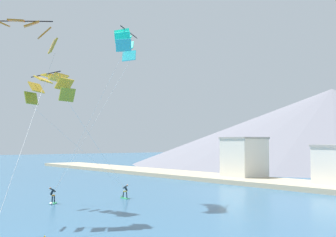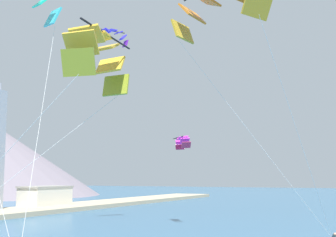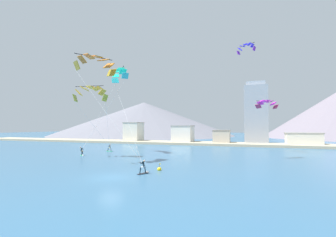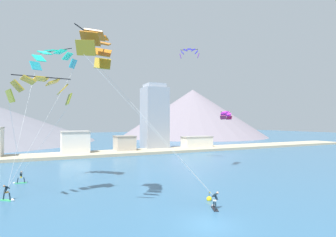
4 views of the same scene
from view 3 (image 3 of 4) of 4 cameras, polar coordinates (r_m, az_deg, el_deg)
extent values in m
plane|color=#336084|center=(26.47, -14.32, -14.29)|extent=(400.00, 400.00, 0.00)
cube|color=#33B266|center=(47.26, -20.98, -8.75)|extent=(1.39, 1.26, 0.07)
cylinder|color=#14232D|center=(47.60, -21.06, -8.20)|extent=(0.28, 0.26, 0.77)
cylinder|color=#14232D|center=(46.83, -20.88, -8.31)|extent=(0.28, 0.26, 0.77)
cube|color=orange|center=(47.17, -20.96, -7.75)|extent=(0.39, 0.40, 0.12)
cylinder|color=#14232D|center=(47.11, -21.11, -7.33)|extent=(0.49, 0.52, 0.65)
cylinder|color=#14232D|center=(47.23, -21.02, -7.09)|extent=(0.42, 0.48, 0.42)
cylinder|color=#14232D|center=(46.99, -20.96, -7.12)|extent=(0.42, 0.48, 0.42)
cylinder|color=black|center=(47.15, -20.77, -7.14)|extent=(0.42, 0.36, 0.03)
sphere|color=#9E7051|center=(47.04, -21.35, -6.87)|extent=(0.23, 0.23, 0.23)
cone|color=white|center=(46.40, -20.78, -8.80)|extent=(0.46, 0.47, 0.36)
cube|color=#33B266|center=(53.58, -14.63, -8.02)|extent=(1.46, 0.50, 0.07)
cylinder|color=#14232D|center=(53.31, -14.28, -7.64)|extent=(0.24, 0.13, 0.71)
cylinder|color=#14232D|center=(53.77, -14.98, -7.58)|extent=(0.24, 0.13, 0.71)
cube|color=yellow|center=(53.50, -14.63, -7.20)|extent=(0.24, 0.31, 0.12)
cylinder|color=#14232D|center=(53.57, -14.55, -6.84)|extent=(0.23, 0.46, 0.60)
cylinder|color=#14232D|center=(53.41, -14.51, -6.68)|extent=(0.10, 0.51, 0.39)
cylinder|color=#14232D|center=(53.54, -14.71, -6.66)|extent=(0.10, 0.51, 0.39)
cylinder|color=black|center=(53.33, -14.72, -6.71)|extent=(0.52, 0.05, 0.03)
sphere|color=tan|center=(53.69, -14.43, -6.46)|extent=(0.22, 0.22, 0.22)
cone|color=white|center=(54.08, -15.39, -7.89)|extent=(0.31, 0.37, 0.36)
cube|color=black|center=(27.68, -6.44, -13.73)|extent=(0.96, 1.50, 0.07)
cylinder|color=#14232D|center=(27.34, -7.07, -13.01)|extent=(0.21, 0.27, 0.74)
cylinder|color=#14232D|center=(27.86, -5.82, -12.81)|extent=(0.21, 0.27, 0.74)
cube|color=white|center=(27.53, -6.44, -12.08)|extent=(0.38, 0.34, 0.12)
cylinder|color=#14232D|center=(27.39, -6.28, -11.42)|extent=(0.49, 0.37, 0.63)
cylinder|color=#14232D|center=(27.36, -6.61, -11.06)|extent=(0.52, 0.28, 0.41)
cylinder|color=#14232D|center=(27.52, -6.23, -11.01)|extent=(0.52, 0.28, 0.41)
cylinder|color=black|center=(27.57, -6.68, -11.05)|extent=(0.23, 0.49, 0.03)
sphere|color=tan|center=(27.21, -6.04, -10.68)|extent=(0.23, 0.23, 0.23)
cone|color=white|center=(28.24, -5.10, -13.36)|extent=(0.45, 0.42, 0.36)
cube|color=#31B8C5|center=(52.87, -13.27, 9.37)|extent=(1.63, 1.41, 1.32)
cube|color=#1DE1B7|center=(52.38, -13.21, 10.56)|extent=(1.87, 1.68, 1.18)
cube|color=#1DE1B7|center=(51.56, -12.95, 11.50)|extent=(1.96, 1.88, 0.87)
cube|color=#1DE1B7|center=(50.52, -12.52, 12.04)|extent=(1.94, 1.99, 0.44)
cube|color=#1DE1B7|center=(49.42, -11.97, 12.09)|extent=(1.80, 1.99, 0.87)
cube|color=#1DE1B7|center=(48.40, -11.38, 11.60)|extent=(1.55, 1.92, 1.18)
cube|color=#31B8C5|center=(47.64, -10.84, 10.63)|extent=(1.20, 1.73, 1.32)
cylinder|color=black|center=(50.80, -11.78, 12.12)|extent=(3.82, 4.52, 0.10)
cylinder|color=silver|center=(49.48, -16.79, 1.26)|extent=(2.28, 7.87, 14.17)
cylinder|color=silver|center=(46.56, -15.71, 1.46)|extent=(7.10, 4.10, 14.17)
cube|color=olive|center=(42.56, -15.70, 5.06)|extent=(0.67, 1.64, 1.32)
cube|color=gold|center=(43.05, -16.39, 6.41)|extent=(1.14, 1.73, 1.17)
cube|color=gold|center=(43.62, -17.57, 7.27)|extent=(1.47, 1.79, 0.82)
cube|color=gold|center=(44.16, -19.01, 7.51)|extent=(1.62, 1.81, 0.32)
cube|color=gold|center=(44.58, -20.47, 7.11)|extent=(1.63, 1.77, 0.82)
cube|color=gold|center=(44.82, -21.69, 6.14)|extent=(1.43, 1.69, 1.17)
cube|color=olive|center=(44.83, -22.50, 4.78)|extent=(1.04, 1.58, 1.32)
cylinder|color=black|center=(43.55, -19.38, 7.77)|extent=(5.58, 0.70, 0.10)
cylinder|color=silver|center=(47.64, -15.10, -1.85)|extent=(5.48, 9.67, 9.01)
cylinder|color=silver|center=(48.71, -18.37, -1.82)|extent=(0.30, 11.07, 9.01)
cube|color=#B08F23|center=(36.38, -22.18, 12.35)|extent=(1.68, 1.51, 1.36)
cube|color=#C76C19|center=(36.77, -21.00, 13.81)|extent=(1.87, 1.80, 1.21)
cube|color=#C76C19|center=(37.29, -19.42, 14.64)|extent=(2.00, 1.92, 0.88)
cube|color=#C76C19|center=(37.88, -17.69, 14.73)|extent=(2.07, 1.88, 0.43)
cube|color=#C76C19|center=(38.43, -16.09, 14.09)|extent=(2.06, 1.73, 0.88)
cube|color=#C76C19|center=(38.87, -14.85, 12.86)|extent=(2.01, 1.42, 1.21)
cube|color=#B08F23|center=(39.15, -14.12, 11.23)|extent=(1.87, 1.01, 1.36)
cylinder|color=black|center=(38.55, -18.25, 14.65)|extent=(3.52, 4.97, 0.10)
cylinder|color=silver|center=(31.01, -15.69, 1.77)|extent=(11.71, 1.90, 12.71)
cylinder|color=silver|center=(32.76, -10.96, 1.53)|extent=(9.09, 7.64, 12.71)
cube|color=#681CAB|center=(54.29, 17.47, 15.62)|extent=(0.81, 0.93, 0.86)
cube|color=#372CE1|center=(54.28, 17.81, 16.42)|extent=(1.04, 1.08, 0.76)
cube|color=#372CE1|center=(54.09, 18.40, 17.04)|extent=(1.18, 1.18, 0.51)
cube|color=#372CE1|center=(53.76, 19.16, 17.36)|extent=(1.19, 1.21, 0.18)
cube|color=#372CE1|center=(53.35, 19.95, 17.33)|extent=(1.14, 1.19, 0.51)
cube|color=#372CE1|center=(52.92, 20.62, 16.94)|extent=(0.98, 1.11, 0.76)
cube|color=#681CAB|center=(52.56, 21.05, 16.27)|extent=(0.72, 0.97, 0.86)
cylinder|color=black|center=(54.10, 19.38, 17.27)|extent=(3.07, 2.14, 0.10)
cube|color=#A02B54|center=(41.94, 21.93, 2.90)|extent=(1.09, 1.10, 0.77)
cube|color=#E731D1|center=(42.34, 22.37, 3.61)|extent=(1.20, 1.22, 0.66)
cube|color=#E731D1|center=(42.80, 22.99, 4.04)|extent=(1.25, 1.29, 0.47)
cube|color=#E731D1|center=(43.29, 23.72, 4.15)|extent=(1.24, 1.31, 0.23)
cube|color=#E731D1|center=(43.74, 24.45, 3.93)|extent=(1.21, 1.31, 0.47)
cube|color=#E731D1|center=(44.09, 25.11, 3.43)|extent=(1.10, 1.28, 0.66)
cube|color=#A02B54|center=(44.32, 25.63, 2.69)|extent=(0.94, 1.20, 0.77)
cylinder|color=black|center=(43.65, 23.31, 4.02)|extent=(2.91, 2.58, 0.10)
sphere|color=yellow|center=(29.58, -2.22, -12.74)|extent=(0.56, 0.56, 0.56)
cylinder|color=black|center=(29.50, -2.22, -11.79)|extent=(0.04, 0.04, 0.44)
cube|color=yellow|center=(29.43, -2.05, -11.45)|extent=(0.18, 0.01, 0.12)
cube|color=tan|center=(72.77, 7.42, -6.24)|extent=(180.00, 10.00, 0.70)
cube|color=silver|center=(75.26, 31.16, -4.69)|extent=(9.06, 4.33, 3.66)
cube|color=#99958B|center=(75.18, 31.13, -3.18)|extent=(9.42, 4.50, 0.30)
cube|color=#B7AD9E|center=(73.95, 13.47, -4.73)|extent=(5.14, 5.19, 4.33)
cube|color=gray|center=(73.88, 13.46, -2.94)|extent=(5.34, 5.40, 0.30)
cube|color=silver|center=(76.22, 3.83, -4.15)|extent=(6.54, 6.55, 5.78)
cube|color=#9D9992|center=(76.17, 3.82, -1.87)|extent=(6.80, 6.81, 0.30)
cube|color=silver|center=(82.62, -8.73, -3.57)|extent=(5.68, 5.84, 6.95)
cube|color=#99958B|center=(82.61, -8.71, -1.06)|extent=(5.91, 6.07, 0.30)
cube|color=#999EA8|center=(77.63, 21.36, 0.81)|extent=(7.00, 7.00, 18.76)
cube|color=#A8ADB9|center=(78.74, 21.26, 8.08)|extent=(5.60, 5.60, 1.20)
cone|color=slate|center=(152.08, -6.14, -0.05)|extent=(117.86, 117.86, 22.09)
camera|label=1|loc=(23.03, 64.41, 1.24)|focal=50.00mm
camera|label=2|loc=(51.02, -47.55, -1.41)|focal=50.00mm
camera|label=4|loc=(26.50, -63.10, 4.88)|focal=28.00mm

